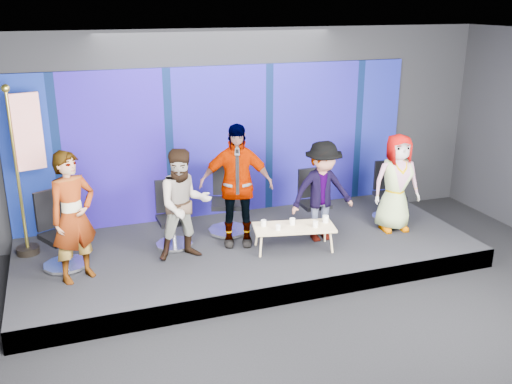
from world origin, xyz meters
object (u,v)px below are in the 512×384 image
panelist_a (73,217)px  panelist_d (322,191)px  chair_b (173,225)px  flag_stand (26,167)px  chair_d (313,209)px  mug_b (278,227)px  mug_c (292,222)px  chair_a (61,243)px  mug_a (264,223)px  chair_e (388,200)px  panelist_c (236,185)px  panelist_e (396,183)px  mug_d (315,224)px  coffee_table (294,228)px  mug_e (326,219)px  chair_c (228,209)px  panelist_b (184,205)px

panelist_a → panelist_d: 3.72m
chair_b → flag_stand: bearing=166.0°
chair_d → mug_b: size_ratio=11.57×
panelist_d → mug_c: size_ratio=15.96×
chair_a → mug_a: 2.94m
chair_a → panelist_a: size_ratio=0.62×
chair_a → chair_e: (5.41, 0.11, -0.04)m
panelist_c → panelist_e: 2.66m
chair_d → mug_a: (-1.08, -0.55, 0.10)m
mug_b → mug_d: (0.57, -0.08, 0.00)m
coffee_table → chair_d: bearing=47.5°
panelist_a → mug_d: size_ratio=19.30×
chair_a → mug_d: (3.64, -0.70, 0.06)m
mug_e → chair_b: bearing=160.8°
mug_e → mug_b: bearing=-176.5°
chair_c → mug_e: chair_c is taller
coffee_table → panelist_b: bearing=170.6°
chair_c → chair_e: (2.80, -0.35, -0.06)m
chair_e → chair_c: bearing=-180.0°
chair_a → mug_a: chair_a is taller
chair_d → mug_a: size_ratio=10.28×
mug_c → panelist_b: bearing=173.0°
chair_c → mug_e: (1.26, -1.03, 0.04)m
mug_a → coffee_table: bearing=-19.9°
coffee_table → chair_b: bearing=155.9°
panelist_e → mug_b: (-2.17, -0.26, -0.39)m
panelist_a → coffee_table: size_ratio=1.38×
chair_a → mug_a: (2.92, -0.40, 0.06)m
chair_a → mug_c: 3.39m
panelist_b → chair_c: size_ratio=1.40×
chair_b → chair_e: size_ratio=1.03×
panelist_c → mug_d: 1.34m
panelist_c → coffee_table: (0.75, -0.51, -0.61)m
flag_stand → chair_d: bearing=-22.6°
mug_e → panelist_e: bearing=8.9°
chair_c → flag_stand: bearing=-167.4°
chair_e → flag_stand: size_ratio=0.39×
chair_a → panelist_a: bearing=-95.1°
chair_e → coffee_table: (-2.06, -0.67, 0.02)m
chair_a → chair_b: chair_a is taller
coffee_table → flag_stand: size_ratio=0.51×
chair_c → chair_e: chair_c is taller
panelist_d → flag_stand: size_ratio=0.63×
panelist_c → mug_d: (1.05, -0.65, -0.53)m
coffee_table → mug_b: (-0.28, -0.06, 0.07)m
chair_b → coffee_table: size_ratio=0.79×
chair_c → mug_d: bearing=-32.0°
chair_e → mug_c: (-2.06, -0.60, 0.10)m
chair_a → flag_stand: bearing=91.4°
mug_d → flag_stand: flag_stand is taller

